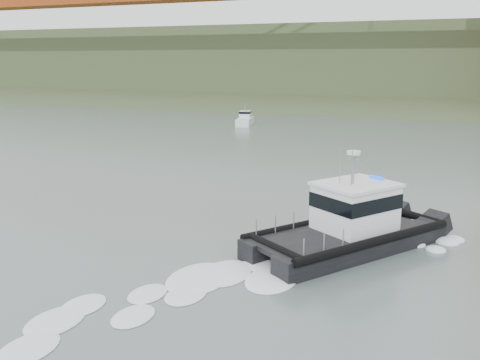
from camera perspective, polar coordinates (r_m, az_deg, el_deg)
name	(u,v)px	position (r m, az deg, el deg)	size (l,w,h in m)	color
ground	(194,274)	(25.65, -4.88, -10.01)	(400.00, 400.00, 0.00)	slate
headlands	(415,71)	(146.96, 18.18, 11.02)	(500.00, 105.36, 27.12)	#3C512E
patrol_boat	(350,224)	(29.03, 11.63, -4.61)	(9.72, 11.66, 5.48)	black
motorboat	(245,120)	(82.75, 0.54, 6.46)	(3.39, 6.43, 3.37)	white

